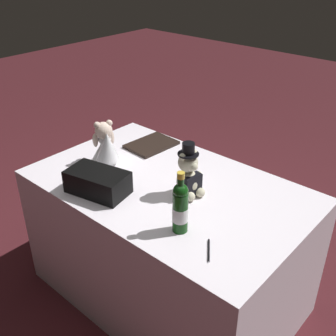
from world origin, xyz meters
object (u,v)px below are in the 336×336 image
teddy_bear_bride (106,145)px  teddy_bear_groom (189,175)px  champagne_bottle (180,207)px  gift_case_black (98,182)px  guestbook (151,145)px  signing_pen (209,251)px

teddy_bear_bride → teddy_bear_groom: bearing=-175.4°
champagne_bottle → gift_case_black: size_ratio=0.87×
teddy_bear_bride → guestbook: 0.34m
signing_pen → guestbook: bearing=-33.2°
champagne_bottle → signing_pen: champagne_bottle is taller
teddy_bear_bride → guestbook: (-0.05, -0.32, -0.10)m
champagne_bottle → gift_case_black: bearing=3.9°
teddy_bear_bride → champagne_bottle: 0.75m
signing_pen → champagne_bottle: bearing=-10.1°
champagne_bottle → guestbook: bearing=-38.1°
teddy_bear_bride → champagne_bottle: (-0.72, 0.21, 0.02)m
teddy_bear_groom → signing_pen: (-0.34, 0.28, -0.11)m
signing_pen → gift_case_black: gift_case_black is taller
teddy_bear_bride → signing_pen: size_ratio=2.07×
teddy_bear_bride → signing_pen: bearing=165.2°
teddy_bear_bride → signing_pen: 0.94m
teddy_bear_bride → gift_case_black: bearing=131.4°
guestbook → champagne_bottle: bearing=145.6°
signing_pen → gift_case_black: (0.69, 0.00, 0.05)m
signing_pen → guestbook: (0.86, -0.56, 0.01)m
teddy_bear_bride → signing_pen: (-0.91, 0.24, -0.10)m
signing_pen → teddy_bear_bride: bearing=-14.8°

